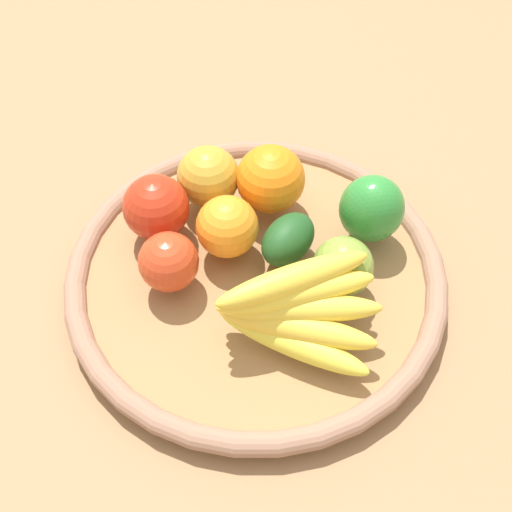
% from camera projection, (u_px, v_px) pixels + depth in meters
% --- Properties ---
extents(ground_plane, '(2.40, 2.40, 0.00)m').
position_uv_depth(ground_plane, '(256.00, 285.00, 0.80)').
color(ground_plane, '#96704B').
rests_on(ground_plane, ground).
extents(basket, '(0.44, 0.44, 0.04)m').
position_uv_depth(basket, '(256.00, 276.00, 0.78)').
color(basket, '#9D7448').
rests_on(basket, ground_plane).
extents(apple_3, '(0.07, 0.07, 0.07)m').
position_uv_depth(apple_3, '(343.00, 267.00, 0.73)').
color(apple_3, olive).
rests_on(apple_3, basket).
extents(orange_0, '(0.10, 0.10, 0.08)m').
position_uv_depth(orange_0, '(271.00, 179.00, 0.80)').
color(orange_0, orange).
rests_on(orange_0, basket).
extents(apple_1, '(0.08, 0.08, 0.07)m').
position_uv_depth(apple_1, '(169.00, 262.00, 0.73)').
color(apple_1, red).
rests_on(apple_1, basket).
extents(banana_bunch, '(0.15, 0.17, 0.09)m').
position_uv_depth(banana_bunch, '(296.00, 310.00, 0.68)').
color(banana_bunch, yellow).
rests_on(banana_bunch, basket).
extents(apple_0, '(0.10, 0.10, 0.08)m').
position_uv_depth(apple_0, '(207.00, 177.00, 0.80)').
color(apple_0, gold).
rests_on(apple_0, basket).
extents(bell_pepper, '(0.10, 0.10, 0.09)m').
position_uv_depth(bell_pepper, '(372.00, 209.00, 0.77)').
color(bell_pepper, '#2E8735').
rests_on(bell_pepper, basket).
extents(orange_1, '(0.10, 0.10, 0.07)m').
position_uv_depth(orange_1, '(227.00, 227.00, 0.76)').
color(orange_1, orange).
rests_on(orange_1, basket).
extents(apple_2, '(0.10, 0.10, 0.08)m').
position_uv_depth(apple_2, '(156.00, 207.00, 0.77)').
color(apple_2, red).
rests_on(apple_2, basket).
extents(avocado, '(0.08, 0.09, 0.05)m').
position_uv_depth(avocado, '(288.00, 239.00, 0.76)').
color(avocado, '#1E4D20').
rests_on(avocado, basket).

